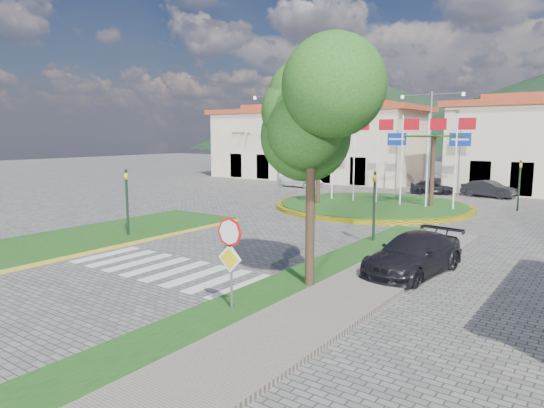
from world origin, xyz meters
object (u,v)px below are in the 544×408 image
Objects in this scene: car_dark_a at (432,187)px; car_side_right at (414,254)px; stop_sign at (230,249)px; car_dark_b at (489,189)px; roundabout_island at (373,205)px; deciduous_tree at (311,121)px; white_van at (300,180)px.

car_dark_a is 24.00m from car_side_right.
stop_sign is 0.68× the size of car_dark_b.
roundabout_island is 18.55m from deciduous_tree.
deciduous_tree reaches higher than white_van.
roundabout_island is at bearing 126.95° from car_side_right.
deciduous_tree reaches higher than car_side_right.
roundabout_island is 3.72× the size of car_dark_a.
stop_sign is at bearing -101.18° from deciduous_tree.
roundabout_island is 15.35m from car_side_right.
stop_sign is at bearing -76.27° from roundabout_island.
white_van is (-10.73, 8.00, 0.43)m from roundabout_island.
deciduous_tree is 6.10m from car_side_right.
stop_sign is at bearing -103.65° from car_side_right.
car_side_right reaches higher than car_dark_a.
car_dark_a is (-4.70, 26.66, -4.59)m from deciduous_tree.
car_side_right reaches higher than white_van.
white_van is at bearing 109.27° from car_dark_b.
car_side_right is (6.70, -23.05, 0.10)m from car_dark_a.
car_side_right is (2.50, -23.57, 0.04)m from car_dark_b.
car_dark_b is at bearing -104.75° from car_dark_a.
roundabout_island is 11.35m from car_dark_b.
deciduous_tree is 1.56× the size of white_van.
deciduous_tree reaches higher than roundabout_island.
stop_sign is 32.12m from white_van.
deciduous_tree is at bearing -144.73° from white_van.
white_van is 28.10m from car_side_right.
roundabout_island reaches higher than car_dark_b.
deciduous_tree is 27.56m from car_dark_b.
car_dark_b is (4.99, 10.18, 0.47)m from roundabout_island.
roundabout_island reaches higher than car_side_right.
stop_sign is 7.23m from car_side_right.
roundabout_island is 20.69m from stop_sign.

